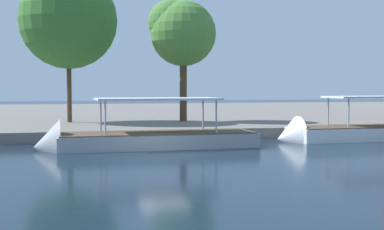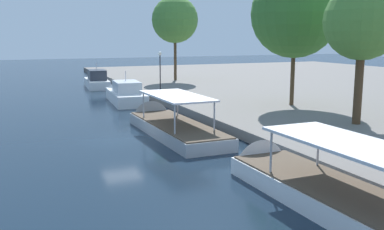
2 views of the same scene
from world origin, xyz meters
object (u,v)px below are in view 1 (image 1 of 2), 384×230
object	(u,v)px
tour_boat_2	(136,142)
tree_0	(69,20)
tour_boat_3	(372,135)
tree_1	(181,30)

from	to	relation	value
tour_boat_2	tree_0	distance (m)	15.75
tour_boat_3	tree_0	bearing A→B (deg)	-32.32
tour_boat_2	tree_1	distance (m)	15.09
tour_boat_3	tree_1	world-z (taller)	tree_1
tour_boat_3	tour_boat_2	bearing A→B (deg)	3.47
tour_boat_2	tour_boat_3	size ratio (longest dim) A/B	0.86
tree_0	tree_1	size ratio (longest dim) A/B	1.20
tour_boat_2	tree_1	xyz separation A→B (m)	(5.27, 11.90, 7.63)
tree_0	tour_boat_2	bearing A→B (deg)	-75.00
tour_boat_3	tree_0	distance (m)	23.94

